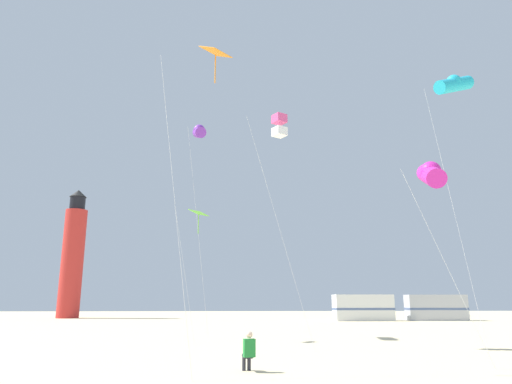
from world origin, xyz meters
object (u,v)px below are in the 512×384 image
kite_tube_magenta (431,174)px  kite_tube_violet (199,132)px  kite_tube_cyan (454,84)px  kite_diamond_orange (213,63)px  rv_van_silver (436,308)px  kite_box_rainbow (279,126)px  lighthouse_distant (73,256)px  rv_van_white (363,308)px  kite_diamond_lime (198,217)px  kite_flyer_standing (249,350)px

kite_tube_magenta → kite_tube_violet: (-9.36, 12.64, 6.20)m
kite_tube_magenta → kite_tube_cyan: (3.92, 4.92, 6.18)m
kite_tube_cyan → kite_diamond_orange: bearing=-152.9°
kite_tube_magenta → rv_van_silver: 39.83m
kite_tube_magenta → kite_tube_cyan: size_ratio=0.54×
rv_van_silver → kite_tube_violet: bearing=-132.4°
kite_box_rainbow → kite_tube_cyan: size_ratio=0.84×
kite_tube_cyan → kite_tube_violet: size_ratio=1.00×
lighthouse_distant → rv_van_white: lighthouse_distant is taller
kite_tube_magenta → kite_diamond_lime: bearing=132.9°
kite_tube_cyan → rv_van_white: size_ratio=2.09×
kite_diamond_orange → kite_diamond_lime: size_ratio=1.52×
kite_diamond_orange → rv_van_silver: (24.10, 37.28, -8.75)m
kite_tube_cyan → kite_diamond_lime: (-13.02, 4.89, -6.10)m
kite_flyer_standing → kite_tube_magenta: kite_tube_magenta is taller
kite_flyer_standing → kite_diamond_lime: 13.02m
lighthouse_distant → rv_van_white: bearing=-17.0°
kite_diamond_lime → lighthouse_distant: bearing=116.7°
kite_box_rainbow → kite_tube_magenta: size_ratio=1.56×
kite_flyer_standing → kite_tube_violet: (-2.57, 14.13, 12.17)m
kite_flyer_standing → kite_diamond_lime: bearing=-89.3°
kite_diamond_orange → kite_box_rainbow: 8.00m
kite_tube_cyan → rv_van_silver: kite_tube_cyan is taller
kite_flyer_standing → lighthouse_distant: size_ratio=0.07×
kite_diamond_lime → rv_van_white: bearing=57.2°
kite_tube_magenta → lighthouse_distant: bearing=120.6°
kite_tube_cyan → kite_tube_violet: (-13.28, 7.72, 0.02)m
kite_tube_cyan → rv_van_silver: bearing=68.8°
kite_box_rainbow → kite_tube_violet: bearing=124.4°
kite_tube_magenta → kite_flyer_standing: bearing=-167.6°
kite_tube_cyan → lighthouse_distant: lighthouse_distant is taller
kite_diamond_orange → kite_box_rainbow: kite_box_rainbow is taller
kite_flyer_standing → kite_tube_magenta: size_ratio=0.16×
rv_van_silver → kite_flyer_standing: bearing=-116.4°
lighthouse_distant → rv_van_silver: lighthouse_distant is taller
kite_box_rainbow → kite_tube_cyan: 9.10m
rv_van_white → rv_van_silver: (8.38, 0.29, 0.00)m
kite_flyer_standing → rv_van_white: 39.99m
kite_box_rainbow → kite_tube_violet: (-4.48, 6.54, 2.03)m
kite_tube_magenta → kite_diamond_lime: kite_tube_magenta is taller
kite_tube_cyan → kite_box_rainbow: bearing=172.3°
kite_diamond_orange → kite_tube_cyan: 13.71m
kite_box_rainbow → lighthouse_distant: size_ratio=0.68×
kite_flyer_standing → rv_van_white: rv_van_white is taller
kite_tube_cyan → rv_van_silver: (12.12, 31.16, -11.37)m
lighthouse_distant → rv_van_silver: bearing=-13.5°
kite_tube_magenta → lighthouse_distant: 54.13m
kite_diamond_orange → rv_van_white: size_ratio=1.68×
kite_diamond_orange → kite_tube_magenta: bearing=8.5°
rv_van_silver → kite_tube_cyan: bearing=-106.4°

